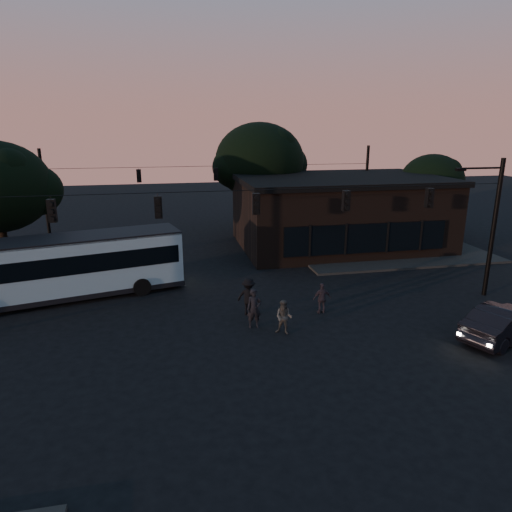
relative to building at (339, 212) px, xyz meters
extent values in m
plane|color=black|center=(-9.00, -15.97, -2.71)|extent=(120.00, 120.00, 0.00)
cube|color=black|center=(3.00, -1.97, -2.63)|extent=(14.00, 10.00, 0.15)
cube|color=black|center=(-23.00, -1.97, -2.63)|extent=(14.00, 10.00, 0.15)
cube|color=black|center=(0.00, 0.03, -0.21)|extent=(15.00, 10.00, 5.00)
cube|color=black|center=(0.00, 0.03, 2.49)|extent=(15.40, 10.40, 0.40)
cube|color=black|center=(0.00, -5.09, -0.91)|extent=(11.50, 0.18, 2.00)
cylinder|color=black|center=(-5.00, 6.03, -0.71)|extent=(0.44, 0.44, 4.00)
ellipsoid|color=black|center=(-5.00, 6.03, 3.49)|extent=(7.60, 7.60, 6.46)
cylinder|color=black|center=(9.00, 2.03, -1.21)|extent=(0.44, 0.44, 3.00)
ellipsoid|color=black|center=(9.00, 2.03, 1.94)|extent=(5.20, 5.20, 4.42)
cylinder|color=black|center=(-23.00, -2.97, -0.91)|extent=(0.44, 0.44, 3.60)
cylinder|color=black|center=(4.00, -11.97, 1.04)|extent=(0.24, 0.24, 7.50)
cylinder|color=black|center=(-9.00, -11.97, 3.49)|extent=(26.00, 0.03, 0.03)
cube|color=black|center=(-18.00, -11.97, 2.84)|extent=(0.34, 0.30, 1.00)
cube|color=black|center=(-13.50, -11.97, 2.84)|extent=(0.34, 0.30, 1.00)
cube|color=black|center=(-9.00, -11.97, 2.84)|extent=(0.34, 0.30, 1.00)
cube|color=black|center=(-4.50, -11.97, 2.84)|extent=(0.34, 0.30, 1.00)
cube|color=black|center=(0.00, -11.97, 2.84)|extent=(0.34, 0.30, 1.00)
cylinder|color=black|center=(-22.00, 4.03, 1.04)|extent=(0.24, 0.24, 7.50)
cylinder|color=black|center=(4.00, 4.03, 1.04)|extent=(0.24, 0.24, 7.50)
cylinder|color=black|center=(-9.00, 4.03, 3.29)|extent=(26.00, 0.03, 0.03)
cube|color=black|center=(-15.00, 4.03, 2.64)|extent=(0.34, 0.30, 1.00)
cube|color=black|center=(-9.00, 4.03, 2.64)|extent=(0.34, 0.30, 1.00)
cube|color=black|center=(-3.00, 4.03, 2.64)|extent=(0.34, 0.30, 1.00)
cube|color=#92B0BA|center=(-18.49, -7.78, -0.80)|extent=(12.30, 5.52, 2.83)
cube|color=black|center=(-18.49, -7.78, -0.53)|extent=(11.84, 5.45, 0.98)
cube|color=black|center=(-18.49, -7.78, 0.62)|extent=(12.30, 5.52, 0.16)
cube|color=black|center=(-18.49, -7.78, -2.33)|extent=(12.41, 5.61, 0.27)
cylinder|color=black|center=(-14.68, -8.24, -2.22)|extent=(1.02, 0.50, 0.98)
cylinder|color=black|center=(-15.33, -5.59, -2.22)|extent=(1.02, 0.50, 0.98)
imported|color=black|center=(1.09, -16.96, -1.93)|extent=(4.99, 3.43, 1.56)
imported|color=black|center=(-9.41, -13.56, -1.77)|extent=(0.69, 0.46, 1.88)
imported|color=#3B3936|center=(-8.24, -14.51, -1.91)|extent=(0.98, 0.92, 1.60)
imported|color=#282128|center=(-5.76, -12.60, -1.92)|extent=(0.93, 0.39, 1.58)
imported|color=black|center=(-9.39, -12.06, -1.75)|extent=(1.42, 1.30, 1.91)
camera|label=1|loc=(-13.28, -32.79, 6.36)|focal=32.00mm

